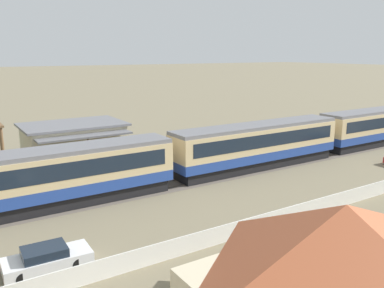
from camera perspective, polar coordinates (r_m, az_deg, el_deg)
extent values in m
plane|color=#7A7056|center=(41.79, 13.74, -1.93)|extent=(600.00, 600.00, 0.00)
cube|color=#234293|center=(51.39, 24.73, 1.45)|extent=(17.28, 3.05, 0.80)
cube|color=#D1B784|center=(51.16, 24.87, 3.02)|extent=(17.28, 3.05, 2.05)
cube|color=#192330|center=(51.14, 24.89, 3.13)|extent=(15.89, 3.09, 1.15)
cube|color=slate|center=(51.00, 25.00, 4.32)|extent=(17.28, 2.87, 0.30)
cube|color=black|center=(51.54, 24.64, 0.54)|extent=(16.59, 2.62, 0.88)
cylinder|color=black|center=(46.52, 21.53, -0.41)|extent=(0.90, 0.18, 0.90)
cylinder|color=black|center=(47.34, 20.13, -0.08)|extent=(0.90, 0.18, 0.90)
cube|color=#234293|center=(37.51, 9.18, -1.34)|extent=(17.28, 3.05, 0.80)
cube|color=#D1B784|center=(37.19, 9.26, 0.79)|extent=(17.28, 3.05, 2.05)
cube|color=#192330|center=(37.17, 9.26, 0.95)|extent=(15.89, 3.09, 1.15)
cube|color=slate|center=(36.97, 9.32, 2.58)|extent=(17.28, 2.87, 0.30)
cube|color=black|center=(37.72, 9.13, -2.58)|extent=(16.59, 2.62, 0.88)
cylinder|color=black|center=(41.17, 15.76, -1.62)|extent=(0.90, 0.18, 0.90)
cylinder|color=black|center=(42.10, 14.31, -1.22)|extent=(0.90, 0.18, 0.90)
cylinder|color=black|center=(33.76, 2.66, -4.27)|extent=(0.90, 0.18, 0.90)
cylinder|color=black|center=(34.89, 1.30, -3.69)|extent=(0.90, 0.18, 0.90)
cube|color=#234293|center=(29.15, -19.18, -6.02)|extent=(17.28, 3.05, 0.80)
cube|color=#D1B784|center=(28.74, -19.39, -3.32)|extent=(17.28, 3.05, 2.05)
cube|color=#192330|center=(28.71, -19.41, -3.13)|extent=(15.89, 3.09, 1.15)
cube|color=slate|center=(28.45, -19.56, -1.05)|extent=(17.28, 2.87, 0.30)
cube|color=black|center=(29.42, -19.06, -7.57)|extent=(16.59, 2.62, 0.88)
cylinder|color=black|center=(30.46, -8.23, -6.30)|extent=(0.90, 0.18, 0.90)
cylinder|color=black|center=(31.71, -9.31, -5.57)|extent=(0.90, 0.18, 0.90)
cube|color=#665B51|center=(39.58, 11.96, -2.65)|extent=(99.45, 3.60, 0.01)
cube|color=#4C4238|center=(39.09, 12.69, -2.86)|extent=(99.45, 0.12, 0.04)
cube|color=#4C4238|center=(40.07, 11.24, -2.40)|extent=(99.45, 0.12, 0.04)
cube|color=beige|center=(40.15, -16.25, -0.02)|extent=(8.60, 5.76, 3.61)
cube|color=slate|center=(39.79, -16.42, 2.66)|extent=(9.29, 6.22, 0.20)
cube|color=slate|center=(36.42, -14.73, 1.06)|extent=(8.26, 1.60, 0.16)
cylinder|color=brown|center=(36.22, -14.29, -1.65)|extent=(0.14, 0.14, 3.13)
cylinder|color=brown|center=(35.78, -24.97, -1.47)|extent=(0.28, 0.28, 4.54)
pyramid|color=#B25633|center=(15.20, 20.51, -12.70)|extent=(10.26, 7.97, 2.68)
cube|color=white|center=(25.15, 11.02, -10.42)|extent=(48.26, 0.06, 1.05)
cube|color=white|center=(21.57, -19.59, -15.20)|extent=(4.13, 1.85, 0.61)
cube|color=#192330|center=(21.32, -20.02, -14.01)|extent=(2.08, 1.55, 0.43)
cylinder|color=black|center=(21.21, -15.65, -15.93)|extent=(0.62, 0.20, 0.62)
cylinder|color=black|center=(22.53, -16.71, -14.21)|extent=(0.62, 0.20, 0.62)
cylinder|color=black|center=(20.83, -22.66, -17.04)|extent=(0.62, 0.20, 0.62)
cylinder|color=black|center=(22.18, -23.27, -15.21)|extent=(0.62, 0.20, 0.62)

